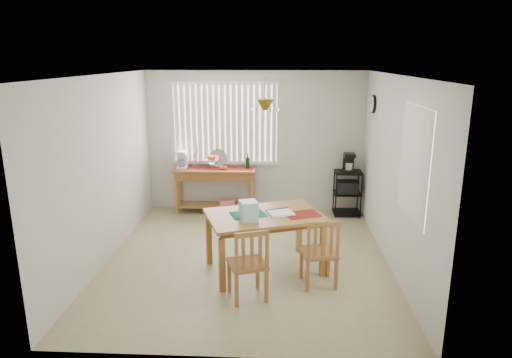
# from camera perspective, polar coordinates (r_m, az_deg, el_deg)

# --- Properties ---
(ground) EXTENTS (4.00, 4.50, 0.01)m
(ground) POSITION_cam_1_polar(r_m,az_deg,el_deg) (6.71, -1.11, -9.96)
(ground) COLOR tan
(room_shell) EXTENTS (4.20, 4.70, 2.70)m
(room_shell) POSITION_cam_1_polar(r_m,az_deg,el_deg) (6.20, -1.15, 4.47)
(room_shell) COLOR beige
(room_shell) RESTS_ON ground
(sideboard) EXTENTS (1.50, 0.42, 0.84)m
(sideboard) POSITION_cam_1_polar(r_m,az_deg,el_deg) (8.46, -5.11, -0.09)
(sideboard) COLOR #A27036
(sideboard) RESTS_ON ground
(sideboard_items) EXTENTS (1.42, 0.35, 0.64)m
(sideboard_items) POSITION_cam_1_polar(r_m,az_deg,el_deg) (8.43, -6.90, 2.21)
(sideboard_items) COLOR maroon
(sideboard_items) RESTS_ON sideboard
(wire_cart) EXTENTS (0.49, 0.39, 0.83)m
(wire_cart) POSITION_cam_1_polar(r_m,az_deg,el_deg) (8.49, 11.36, -1.22)
(wire_cart) COLOR black
(wire_cart) RESTS_ON ground
(cart_items) EXTENTS (0.19, 0.23, 0.34)m
(cart_items) POSITION_cam_1_polar(r_m,az_deg,el_deg) (8.38, 11.52, 2.00)
(cart_items) COLOR black
(cart_items) RESTS_ON wire_cart
(dining_table) EXTENTS (1.73, 1.41, 0.80)m
(dining_table) POSITION_cam_1_polar(r_m,az_deg,el_deg) (6.13, 1.05, -5.23)
(dining_table) COLOR #A27036
(dining_table) RESTS_ON ground
(table_items) EXTENTS (1.25, 0.61, 0.26)m
(table_items) POSITION_cam_1_polar(r_m,az_deg,el_deg) (5.91, 0.10, -4.08)
(table_items) COLOR #12664C
(table_items) RESTS_ON dining_table
(chair_left) EXTENTS (0.54, 0.54, 0.92)m
(chair_left) POSITION_cam_1_polar(r_m,az_deg,el_deg) (5.49, -0.96, -10.61)
(chair_left) COLOR #A27036
(chair_left) RESTS_ON ground
(chair_right) EXTENTS (0.49, 0.49, 0.92)m
(chair_right) POSITION_cam_1_polar(r_m,az_deg,el_deg) (5.85, 7.96, -9.10)
(chair_right) COLOR #A27036
(chair_right) RESTS_ON ground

